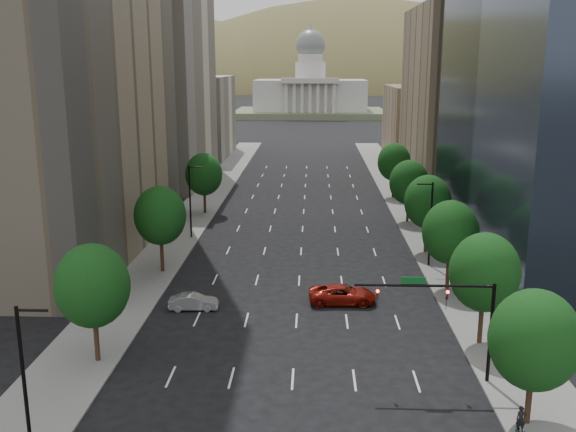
# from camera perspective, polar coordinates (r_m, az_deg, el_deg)

# --- Properties ---
(sidewalk_left) EXTENTS (6.00, 200.00, 0.15)m
(sidewalk_left) POSITION_cam_1_polar(r_m,az_deg,el_deg) (73.99, -10.92, -2.94)
(sidewalk_left) COLOR slate
(sidewalk_left) RESTS_ON ground
(sidewalk_right) EXTENTS (6.00, 200.00, 0.15)m
(sidewalk_right) POSITION_cam_1_polar(r_m,az_deg,el_deg) (73.48, 13.38, -3.19)
(sidewalk_right) COLOR slate
(sidewalk_right) RESTS_ON ground
(midrise_cream_left) EXTENTS (14.00, 30.00, 35.00)m
(midrise_cream_left) POSITION_cam_1_polar(r_m,az_deg,el_deg) (115.11, -11.16, 11.67)
(midrise_cream_left) COLOR beige
(midrise_cream_left) RESTS_ON ground
(filler_left) EXTENTS (14.00, 26.00, 18.00)m
(filler_left) POSITION_cam_1_polar(r_m,az_deg,el_deg) (147.86, -8.07, 8.85)
(filler_left) COLOR beige
(filler_left) RESTS_ON ground
(parking_tan_right) EXTENTS (14.00, 30.00, 30.00)m
(parking_tan_right) POSITION_cam_1_polar(r_m,az_deg,el_deg) (111.75, 14.76, 10.15)
(parking_tan_right) COLOR #8C7759
(parking_tan_right) RESTS_ON ground
(filler_right) EXTENTS (14.00, 26.00, 16.00)m
(filler_right) POSITION_cam_1_polar(r_m,az_deg,el_deg) (144.58, 11.82, 8.20)
(filler_right) COLOR #8C7759
(filler_right) RESTS_ON ground
(tree_right_0) EXTENTS (5.20, 5.20, 8.39)m
(tree_right_0) POSITION_cam_1_polar(r_m,az_deg,el_deg) (39.48, 21.30, -10.36)
(tree_right_0) COLOR #382316
(tree_right_0) RESTS_ON ground
(tree_right_1) EXTENTS (5.20, 5.20, 8.75)m
(tree_right_1) POSITION_cam_1_polar(r_m,az_deg,el_deg) (49.17, 17.26, -4.87)
(tree_right_1) COLOR #382316
(tree_right_1) RESTS_ON ground
(tree_right_2) EXTENTS (5.20, 5.20, 8.61)m
(tree_right_2) POSITION_cam_1_polar(r_m,az_deg,el_deg) (60.39, 14.39, -1.43)
(tree_right_2) COLOR #382316
(tree_right_2) RESTS_ON ground
(tree_right_3) EXTENTS (5.20, 5.20, 8.89)m
(tree_right_3) POSITION_cam_1_polar(r_m,az_deg,el_deg) (71.77, 12.46, 1.26)
(tree_right_3) COLOR #382316
(tree_right_3) RESTS_ON ground
(tree_right_4) EXTENTS (5.20, 5.20, 8.46)m
(tree_right_4) POSITION_cam_1_polar(r_m,az_deg,el_deg) (85.40, 10.83, 2.98)
(tree_right_4) COLOR #382316
(tree_right_4) RESTS_ON ground
(tree_right_5) EXTENTS (5.20, 5.20, 8.75)m
(tree_right_5) POSITION_cam_1_polar(r_m,az_deg,el_deg) (100.99, 9.52, 4.81)
(tree_right_5) COLOR #382316
(tree_right_5) RESTS_ON ground
(tree_left_0) EXTENTS (5.20, 5.20, 8.75)m
(tree_left_0) POSITION_cam_1_polar(r_m,az_deg,el_deg) (46.28, -17.18, -6.02)
(tree_left_0) COLOR #382316
(tree_left_0) RESTS_ON ground
(tree_left_1) EXTENTS (5.20, 5.20, 8.97)m
(tree_left_1) POSITION_cam_1_polar(r_m,az_deg,el_deg) (64.63, -11.44, 0.03)
(tree_left_1) COLOR #382316
(tree_left_1) RESTS_ON ground
(tree_left_2) EXTENTS (5.20, 5.20, 8.68)m
(tree_left_2) POSITION_cam_1_polar(r_m,az_deg,el_deg) (89.64, -7.58, 3.74)
(tree_left_2) COLOR #382316
(tree_left_2) RESTS_ON ground
(streetlight_rn) EXTENTS (1.70, 0.20, 9.00)m
(streetlight_rn) POSITION_cam_1_polar(r_m,az_deg,el_deg) (67.11, 12.67, -0.51)
(streetlight_rn) COLOR black
(streetlight_rn) RESTS_ON ground
(streetlight_ls) EXTENTS (1.70, 0.20, 9.00)m
(streetlight_ls) POSITION_cam_1_polar(r_m,az_deg,el_deg) (36.21, -22.56, -13.65)
(streetlight_ls) COLOR black
(streetlight_ls) RESTS_ON ground
(streetlight_ln) EXTENTS (1.70, 0.20, 9.00)m
(streetlight_ln) POSITION_cam_1_polar(r_m,az_deg,el_deg) (77.14, -8.76, 1.48)
(streetlight_ln) COLOR black
(streetlight_ln) RESTS_ON ground
(traffic_signal) EXTENTS (9.12, 0.40, 7.38)m
(traffic_signal) POSITION_cam_1_polar(r_m,az_deg,el_deg) (43.06, 14.73, -8.16)
(traffic_signal) COLOR black
(traffic_signal) RESTS_ON ground
(capitol) EXTENTS (60.00, 40.00, 35.20)m
(capitol) POSITION_cam_1_polar(r_m,az_deg,el_deg) (259.04, 2.01, 10.85)
(capitol) COLOR #596647
(capitol) RESTS_ON ground
(foothills) EXTENTS (720.00, 413.00, 263.00)m
(foothills) POSITION_cam_1_polar(r_m,az_deg,el_deg) (612.16, 5.42, 8.00)
(foothills) COLOR brown
(foothills) RESTS_ON ground
(car_silver) EXTENTS (4.34, 1.77, 1.40)m
(car_silver) POSITION_cam_1_polar(r_m,az_deg,el_deg) (55.90, -8.49, -7.65)
(car_silver) COLOR #96979B
(car_silver) RESTS_ON ground
(car_red_far) EXTENTS (6.08, 2.95, 1.67)m
(car_red_far) POSITION_cam_1_polar(r_m,az_deg,el_deg) (56.85, 4.93, -7.03)
(car_red_far) COLOR maroon
(car_red_far) RESTS_ON ground
(cyclist) EXTENTS (0.60, 1.56, 2.04)m
(cyclist) POSITION_cam_1_polar(r_m,az_deg,el_deg) (39.67, 20.16, -17.52)
(cyclist) COLOR black
(cyclist) RESTS_ON sidewalk_right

